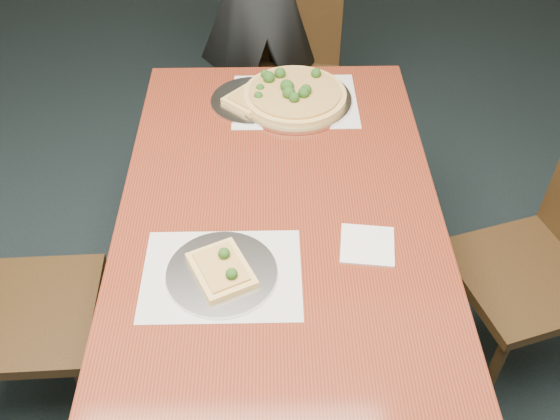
{
  "coord_description": "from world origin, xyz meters",
  "views": [
    {
      "loc": [
        0.23,
        -0.66,
        1.96
      ],
      "look_at": [
        0.25,
        0.59,
        0.75
      ],
      "focal_mm": 40.0,
      "sensor_mm": 36.0,
      "label": 1
    }
  ],
  "objects_px": {
    "slice_plate_near": "(222,271)",
    "chair_right": "(554,257)",
    "pizza_pan": "(294,95)",
    "chair_far": "(290,64)",
    "slice_plate_far": "(252,99)",
    "dining_table": "(280,233)"
  },
  "relations": [
    {
      "from": "chair_far",
      "to": "slice_plate_near",
      "type": "bearing_deg",
      "value": -89.08
    },
    {
      "from": "slice_plate_far",
      "to": "chair_right",
      "type": "bearing_deg",
      "value": -28.8
    },
    {
      "from": "chair_far",
      "to": "chair_right",
      "type": "bearing_deg",
      "value": -45.87
    },
    {
      "from": "dining_table",
      "to": "slice_plate_near",
      "type": "xyz_separation_m",
      "value": [
        -0.15,
        -0.23,
        0.11
      ]
    },
    {
      "from": "chair_right",
      "to": "slice_plate_far",
      "type": "xyz_separation_m",
      "value": [
        -0.93,
        0.51,
        0.25
      ]
    },
    {
      "from": "pizza_pan",
      "to": "slice_plate_near",
      "type": "height_order",
      "value": "pizza_pan"
    },
    {
      "from": "chair_far",
      "to": "slice_plate_far",
      "type": "height_order",
      "value": "chair_far"
    },
    {
      "from": "chair_right",
      "to": "slice_plate_far",
      "type": "distance_m",
      "value": 1.09
    },
    {
      "from": "chair_right",
      "to": "slice_plate_far",
      "type": "bearing_deg",
      "value": -135.57
    },
    {
      "from": "dining_table",
      "to": "chair_far",
      "type": "height_order",
      "value": "chair_far"
    },
    {
      "from": "chair_far",
      "to": "pizza_pan",
      "type": "relative_size",
      "value": 2.36
    },
    {
      "from": "dining_table",
      "to": "slice_plate_far",
      "type": "xyz_separation_m",
      "value": [
        -0.08,
        0.53,
        0.1
      ]
    },
    {
      "from": "slice_plate_near",
      "to": "slice_plate_far",
      "type": "xyz_separation_m",
      "value": [
        0.07,
        0.76,
        -0.0
      ]
    },
    {
      "from": "dining_table",
      "to": "chair_far",
      "type": "distance_m",
      "value": 1.17
    },
    {
      "from": "slice_plate_near",
      "to": "chair_right",
      "type": "bearing_deg",
      "value": 13.98
    },
    {
      "from": "pizza_pan",
      "to": "slice_plate_near",
      "type": "relative_size",
      "value": 1.38
    },
    {
      "from": "pizza_pan",
      "to": "slice_plate_far",
      "type": "xyz_separation_m",
      "value": [
        -0.14,
        -0.0,
        -0.01
      ]
    },
    {
      "from": "chair_far",
      "to": "chair_right",
      "type": "height_order",
      "value": "same"
    },
    {
      "from": "chair_far",
      "to": "pizza_pan",
      "type": "xyz_separation_m",
      "value": [
        -0.01,
        -0.63,
        0.26
      ]
    },
    {
      "from": "chair_far",
      "to": "slice_plate_near",
      "type": "height_order",
      "value": "chair_far"
    },
    {
      "from": "dining_table",
      "to": "slice_plate_far",
      "type": "bearing_deg",
      "value": 98.93
    },
    {
      "from": "slice_plate_near",
      "to": "dining_table",
      "type": "bearing_deg",
      "value": 57.04
    }
  ]
}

